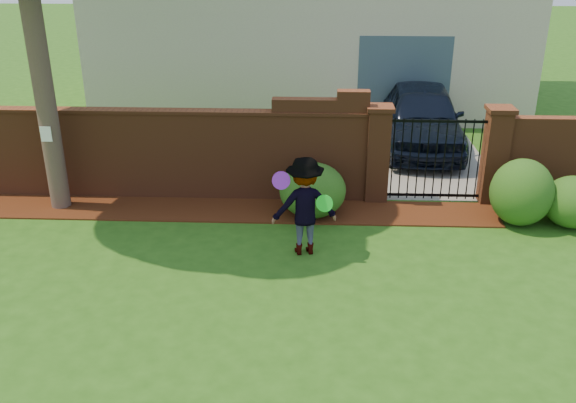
{
  "coord_description": "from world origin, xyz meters",
  "views": [
    {
      "loc": [
        1.2,
        -7.31,
        4.8
      ],
      "look_at": [
        0.81,
        1.4,
        1.05
      ],
      "focal_mm": 38.99,
      "sensor_mm": 36.0,
      "label": 1
    }
  ],
  "objects_px": {
    "man": "(305,207)",
    "frisbee_purple": "(281,180)",
    "frisbee_green": "(325,203)",
    "car": "(423,120)"
  },
  "relations": [
    {
      "from": "frisbee_green",
      "to": "car",
      "type": "bearing_deg",
      "value": 66.96
    },
    {
      "from": "frisbee_purple",
      "to": "frisbee_green",
      "type": "xyz_separation_m",
      "value": [
        0.67,
        -0.07,
        -0.34
      ]
    },
    {
      "from": "frisbee_purple",
      "to": "frisbee_green",
      "type": "distance_m",
      "value": 0.76
    },
    {
      "from": "man",
      "to": "car",
      "type": "bearing_deg",
      "value": -126.86
    },
    {
      "from": "man",
      "to": "frisbee_green",
      "type": "height_order",
      "value": "man"
    },
    {
      "from": "man",
      "to": "frisbee_purple",
      "type": "distance_m",
      "value": 0.64
    },
    {
      "from": "car",
      "to": "man",
      "type": "relative_size",
      "value": 2.74
    },
    {
      "from": "man",
      "to": "frisbee_green",
      "type": "bearing_deg",
      "value": 133.44
    },
    {
      "from": "frisbee_purple",
      "to": "frisbee_green",
      "type": "height_order",
      "value": "frisbee_purple"
    },
    {
      "from": "frisbee_green",
      "to": "man",
      "type": "bearing_deg",
      "value": 143.67
    }
  ]
}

